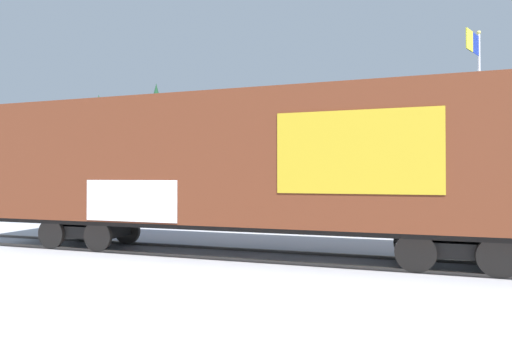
{
  "coord_description": "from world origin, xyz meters",
  "views": [
    {
      "loc": [
        4.61,
        -10.87,
        2.22
      ],
      "look_at": [
        -0.06,
        2.98,
        2.42
      ],
      "focal_mm": 29.07,
      "sensor_mm": 36.0,
      "label": 1
    }
  ],
  "objects": [
    {
      "name": "track",
      "position": [
        1.65,
        0.02,
        0.04
      ],
      "size": [
        60.02,
        3.38,
        0.08
      ],
      "color": "#4C4742",
      "rests_on": "ground_plane"
    },
    {
      "name": "hillside",
      "position": [
        -0.02,
        61.14,
        6.14
      ],
      "size": [
        125.08,
        38.58,
        17.16
      ],
      "color": "gray",
      "rests_on": "ground_plane"
    },
    {
      "name": "parked_car_silver",
      "position": [
        0.21,
        6.44,
        0.88
      ],
      "size": [
        4.68,
        1.85,
        1.75
      ],
      "color": "#B7BABF",
      "rests_on": "ground_plane"
    },
    {
      "name": "ground_plane",
      "position": [
        0.0,
        0.0,
        0.0
      ],
      "size": [
        260.0,
        260.0,
        0.0
      ],
      "primitive_type": "plane",
      "color": "#B2B5BC"
    },
    {
      "name": "parked_car_blue",
      "position": [
        -5.54,
        6.54,
        0.85
      ],
      "size": [
        4.31,
        2.37,
        1.74
      ],
      "color": "navy",
      "rests_on": "ground_plane"
    },
    {
      "name": "freight_car",
      "position": [
        0.66,
        -0.0,
        2.61
      ],
      "size": [
        16.66,
        3.18,
        4.63
      ],
      "color": "#5B2B19",
      "rests_on": "ground_plane"
    },
    {
      "name": "flagpole",
      "position": [
        8.04,
        9.6,
        5.76
      ],
      "size": [
        0.84,
        1.58,
        8.78
      ],
      "color": "silver",
      "rests_on": "ground_plane"
    }
  ]
}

